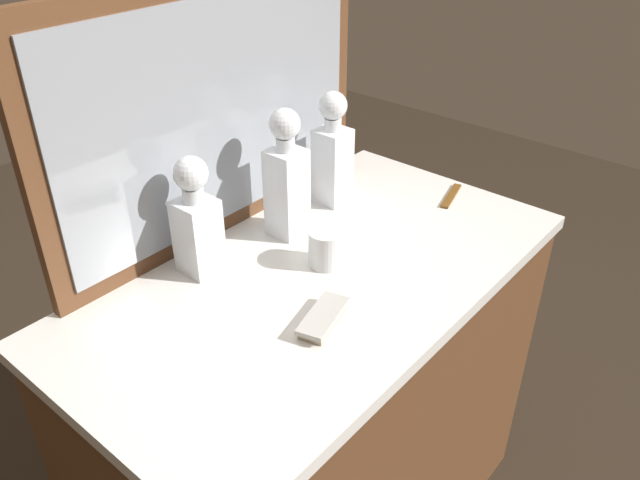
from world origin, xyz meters
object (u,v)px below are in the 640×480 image
object	(u,v)px
silver_brush_rear	(323,318)
crystal_decanter_right	(197,227)
crystal_decanter_center	(287,185)
tortoiseshell_comb	(451,196)
crystal_tumbler_far_right	(326,249)
crystal_decanter_far_left	(332,159)

from	to	relation	value
silver_brush_rear	crystal_decanter_right	bearing A→B (deg)	94.87
crystal_decanter_center	silver_brush_rear	xyz separation A→B (m)	(-0.21, -0.28, -0.11)
crystal_decanter_center	tortoiseshell_comb	bearing A→B (deg)	-27.11
crystal_tumbler_far_right	silver_brush_rear	bearing A→B (deg)	-142.07
crystal_decanter_right	tortoiseshell_comb	bearing A→B (deg)	-21.01
crystal_decanter_far_left	crystal_decanter_right	bearing A→B (deg)	177.45
crystal_decanter_right	crystal_decanter_far_left	size ratio (longest dim) A/B	0.91
crystal_decanter_center	crystal_tumbler_far_right	distance (m)	0.18
silver_brush_rear	crystal_decanter_center	bearing A→B (deg)	53.64
silver_brush_rear	crystal_tumbler_far_right	bearing A→B (deg)	37.93
crystal_decanter_right	silver_brush_rear	bearing A→B (deg)	-85.13
crystal_decanter_center	crystal_decanter_right	xyz separation A→B (m)	(-0.23, 0.04, -0.02)
crystal_decanter_right	silver_brush_rear	size ratio (longest dim) A/B	1.82
crystal_decanter_far_left	tortoiseshell_comb	bearing A→B (deg)	-46.55
crystal_decanter_center	tortoiseshell_comb	world-z (taller)	crystal_decanter_center
crystal_decanter_far_left	silver_brush_rear	distance (m)	0.50
crystal_tumbler_far_right	tortoiseshell_comb	size ratio (longest dim) A/B	0.61
silver_brush_rear	tortoiseshell_comb	distance (m)	0.61
crystal_decanter_center	crystal_decanter_far_left	size ratio (longest dim) A/B	1.06
crystal_tumbler_far_right	silver_brush_rear	distance (m)	0.21
crystal_decanter_far_left	tortoiseshell_comb	world-z (taller)	crystal_decanter_far_left
crystal_decanter_center	crystal_tumbler_far_right	bearing A→B (deg)	-106.07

